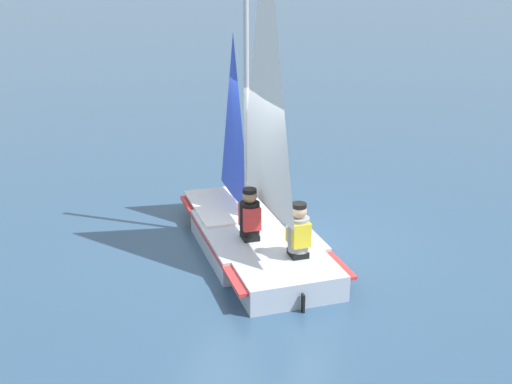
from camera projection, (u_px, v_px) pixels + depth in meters
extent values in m
plane|color=#2D4C6B|center=(256.00, 249.00, 10.16)|extent=(260.00, 260.00, 0.00)
cube|color=#B2BCCC|center=(256.00, 239.00, 10.10)|extent=(2.56, 2.68, 0.37)
cube|color=#B2BCCC|center=(230.00, 206.00, 11.45)|extent=(1.25, 1.24, 0.37)
cube|color=#B2BCCC|center=(289.00, 282.00, 8.75)|extent=(1.65, 1.52, 0.37)
cube|color=red|center=(256.00, 232.00, 10.06)|extent=(3.52, 4.06, 0.05)
cube|color=silver|center=(237.00, 204.00, 10.98)|extent=(2.23, 2.29, 0.04)
cylinder|color=#B7B7BC|center=(246.00, 70.00, 9.65)|extent=(0.08, 0.08, 4.78)
cylinder|color=#B7B7BC|center=(265.00, 202.00, 9.45)|extent=(1.10, 1.55, 0.07)
pyramid|color=white|center=(266.00, 62.00, 8.75)|extent=(1.03, 1.46, 4.04)
pyramid|color=blue|center=(234.00, 118.00, 10.61)|extent=(0.78, 1.10, 2.78)
cube|color=black|center=(303.00, 303.00, 8.31)|extent=(0.07, 0.08, 0.26)
cube|color=black|center=(250.00, 247.00, 9.70)|extent=(0.36, 0.37, 0.45)
cylinder|color=black|center=(250.00, 218.00, 9.54)|extent=(0.42, 0.42, 0.50)
cube|color=red|center=(250.00, 216.00, 9.53)|extent=(0.41, 0.43, 0.35)
sphere|color=#A87A56|center=(250.00, 196.00, 9.42)|extent=(0.22, 0.22, 0.22)
cylinder|color=black|center=(250.00, 191.00, 9.39)|extent=(0.29, 0.29, 0.06)
cube|color=black|center=(298.00, 265.00, 9.14)|extent=(0.36, 0.37, 0.45)
cylinder|color=gray|center=(298.00, 234.00, 8.98)|extent=(0.42, 0.42, 0.50)
cube|color=yellow|center=(298.00, 232.00, 8.97)|extent=(0.41, 0.43, 0.35)
sphere|color=tan|center=(299.00, 211.00, 8.86)|extent=(0.22, 0.22, 0.22)
cylinder|color=black|center=(299.00, 205.00, 8.83)|extent=(0.29, 0.29, 0.06)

